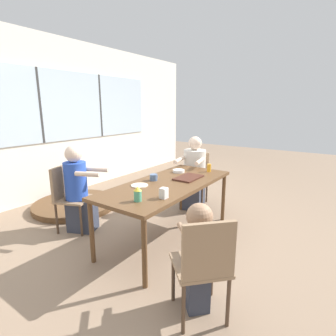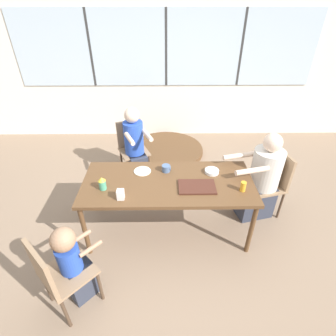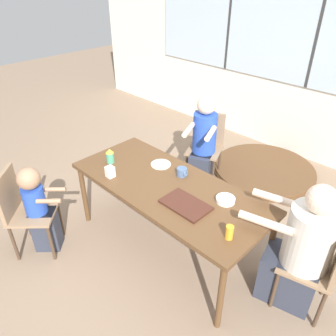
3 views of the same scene
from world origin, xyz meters
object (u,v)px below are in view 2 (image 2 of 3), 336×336
chair_for_toddler (56,273)px  sippy_cup (102,183)px  chair_for_woman_green_shirt (273,179)px  person_toddler (74,265)px  bowl_white_shallow (212,171)px  juice_glass (243,186)px  person_man_blue_shirt (135,148)px  chair_for_man_blue_shirt (132,144)px  milk_carton_small (121,195)px  person_woman_green_shirt (260,181)px  coffee_mug (166,168)px  folded_table_stack (166,150)px

chair_for_toddler → sippy_cup: bearing=117.4°
chair_for_woman_green_shirt → person_toddler: 2.44m
bowl_white_shallow → juice_glass: bearing=-50.7°
person_toddler → chair_for_woman_green_shirt: bearing=73.0°
chair_for_toddler → person_man_blue_shirt: 2.10m
chair_for_man_blue_shirt → bowl_white_shallow: (1.04, -1.07, 0.23)m
person_toddler → milk_carton_small: bearing=102.5°
person_woman_green_shirt → coffee_mug: 1.19m
bowl_white_shallow → coffee_mug: bearing=175.9°
chair_for_man_blue_shirt → juice_glass: 1.93m
chair_for_man_blue_shirt → bowl_white_shallow: 1.51m
juice_glass → bowl_white_shallow: (-0.27, 0.33, -0.04)m
person_woman_green_shirt → folded_table_stack: 2.00m
folded_table_stack → person_toddler: bearing=-107.0°
coffee_mug → milk_carton_small: size_ratio=0.97×
chair_for_woman_green_shirt → person_woman_green_shirt: bearing=90.0°
chair_for_man_blue_shirt → sippy_cup: bearing=60.3°
coffee_mug → person_toddler: bearing=-127.7°
person_man_blue_shirt → coffee_mug: size_ratio=11.17×
person_toddler → coffee_mug: 1.37m
person_toddler → milk_carton_small: size_ratio=8.64×
person_woman_green_shirt → coffee_mug: bearing=80.0°
chair_for_toddler → bowl_white_shallow: bearing=82.3°
sippy_cup → chair_for_toddler: bearing=-106.8°
chair_for_man_blue_shirt → chair_for_toddler: 2.23m
chair_for_toddler → folded_table_stack: chair_for_toddler is taller
sippy_cup → milk_carton_small: sippy_cup is taller
person_woman_green_shirt → coffee_mug: size_ratio=11.28×
chair_for_toddler → sippy_cup: sippy_cup is taller
chair_for_man_blue_shirt → juice_glass: bearing=109.6°
person_man_blue_shirt → coffee_mug: (0.45, -0.88, 0.23)m
person_woman_green_shirt → sippy_cup: bearing=88.5°
milk_carton_small → folded_table_stack: milk_carton_small is taller
chair_for_woman_green_shirt → bowl_white_shallow: chair_for_woman_green_shirt is taller
sippy_cup → milk_carton_small: bearing=-37.0°
person_man_blue_shirt → sippy_cup: person_man_blue_shirt is taller
chair_for_toddler → bowl_white_shallow: 1.84m
chair_for_woman_green_shirt → person_woman_green_shirt: person_woman_green_shirt is taller
juice_glass → folded_table_stack: (-0.78, 2.01, -0.73)m
chair_for_woman_green_shirt → juice_glass: 0.77m
milk_carton_small → person_man_blue_shirt: bearing=89.9°
person_man_blue_shirt → person_toddler: 1.97m
chair_for_toddler → folded_table_stack: size_ratio=0.65×
chair_for_woman_green_shirt → folded_table_stack: 2.07m
person_woman_green_shirt → person_toddler: (-1.97, -1.13, -0.05)m
coffee_mug → bowl_white_shallow: coffee_mug is taller
chair_for_toddler → sippy_cup: size_ratio=5.87×
person_woman_green_shirt → milk_carton_small: bearing=95.2°
chair_for_toddler → person_toddler: bearing=90.0°
person_toddler → person_man_blue_shirt: bearing=123.8°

